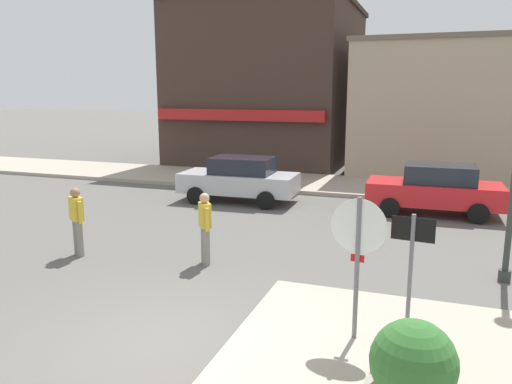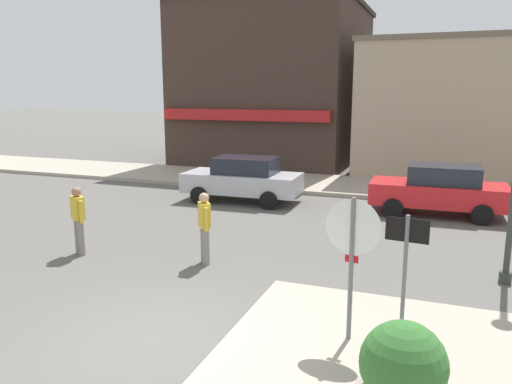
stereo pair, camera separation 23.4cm
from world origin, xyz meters
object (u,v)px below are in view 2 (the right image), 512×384
Objects in this scene: parked_car_nearest at (243,179)px; pedestrian_crossing_near at (205,226)px; planter at (402,378)px; pedestrian_crossing_far at (78,218)px; stop_sign at (352,251)px; parked_car_second at (439,189)px; one_way_sign at (405,268)px.

pedestrian_crossing_near reaches higher than parked_car_nearest.
pedestrian_crossing_far reaches higher than planter.
pedestrian_crossing_far is at bearing -102.13° from parked_car_nearest.
stop_sign reaches higher than pedestrian_crossing_far.
parked_car_second is at bearing 88.82° from planter.
pedestrian_crossing_near is at bearing 150.12° from one_way_sign.
pedestrian_crossing_near reaches higher than parked_car_second.
pedestrian_crossing_far is (-7.80, -7.00, 0.06)m from parked_car_second.
stop_sign reaches higher than parked_car_nearest.
pedestrian_crossing_near is at bearing 138.00° from planter.
pedestrian_crossing_far is (-7.44, 2.08, -0.46)m from one_way_sign.
pedestrian_crossing_near is (-3.66, 2.59, -0.65)m from stop_sign.
parked_car_second is 2.50× the size of pedestrian_crossing_near.
parked_car_nearest is 6.81m from pedestrian_crossing_far.
stop_sign is 4.53m from pedestrian_crossing_near.
planter is 10.64m from parked_car_second.
stop_sign is at bearing 120.28° from planter.
parked_car_nearest is 2.51× the size of pedestrian_crossing_near.
one_way_sign is 0.52× the size of parked_car_nearest.
parked_car_nearest is 2.51× the size of pedestrian_crossing_far.
planter is 11.99m from parked_car_nearest.
stop_sign is at bearing -35.23° from pedestrian_crossing_near.
one_way_sign is at bearing 4.27° from stop_sign.
parked_car_second is (1.09, 9.14, -0.71)m from stop_sign.
parked_car_second is at bearing 3.09° from parked_car_nearest.
parked_car_second is at bearing 54.02° from pedestrian_crossing_near.
parked_car_nearest is (-6.01, 8.74, -0.52)m from one_way_sign.
parked_car_nearest is at bearing 120.85° from planter.
planter is 0.76× the size of pedestrian_crossing_far.
pedestrian_crossing_near is (-4.40, 2.53, -0.46)m from one_way_sign.
one_way_sign is 7.74m from pedestrian_crossing_far.
one_way_sign is 9.10m from parked_car_second.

